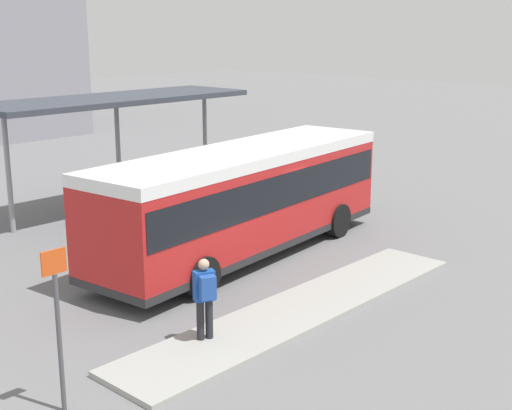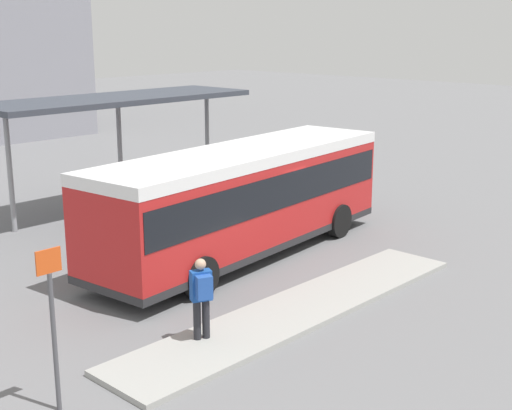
% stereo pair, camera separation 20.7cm
% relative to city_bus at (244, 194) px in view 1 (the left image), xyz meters
% --- Properties ---
extents(ground_plane, '(120.00, 120.00, 0.00)m').
position_rel_city_bus_xyz_m(ground_plane, '(-0.01, -0.00, -1.74)').
color(ground_plane, slate).
extents(curb_island, '(9.98, 1.80, 0.12)m').
position_rel_city_bus_xyz_m(curb_island, '(-2.07, -3.74, -1.68)').
color(curb_island, '#9E9E99').
rests_on(curb_island, ground_plane).
extents(city_bus, '(10.23, 3.52, 2.97)m').
position_rel_city_bus_xyz_m(city_bus, '(0.00, 0.00, 0.00)').
color(city_bus, red).
rests_on(city_bus, ground_plane).
extents(pedestrian_waiting, '(0.50, 0.53, 1.67)m').
position_rel_city_bus_xyz_m(pedestrian_waiting, '(-4.68, -3.42, -0.67)').
color(pedestrian_waiting, '#232328').
rests_on(pedestrian_waiting, curb_island).
extents(bicycle_white, '(0.48, 1.63, 0.71)m').
position_rel_city_bus_xyz_m(bicycle_white, '(8.46, 4.68, -1.39)').
color(bicycle_white, black).
rests_on(bicycle_white, ground_plane).
extents(bicycle_blue, '(0.48, 1.73, 0.75)m').
position_rel_city_bus_xyz_m(bicycle_blue, '(8.33, 5.42, -1.37)').
color(bicycle_blue, black).
rests_on(bicycle_blue, ground_plane).
extents(bicycle_black, '(0.48, 1.77, 0.76)m').
position_rel_city_bus_xyz_m(bicycle_black, '(8.06, 6.16, -1.36)').
color(bicycle_black, black).
rests_on(bicycle_black, ground_plane).
extents(station_shelter, '(9.58, 3.09, 3.88)m').
position_rel_city_bus_xyz_m(station_shelter, '(0.85, 6.76, 1.94)').
color(station_shelter, '#383D47').
rests_on(station_shelter, ground_plane).
extents(potted_planter_near_shelter, '(0.96, 0.96, 1.46)m').
position_rel_city_bus_xyz_m(potted_planter_near_shelter, '(3.98, 4.11, -0.98)').
color(potted_planter_near_shelter, slate).
rests_on(potted_planter_near_shelter, ground_plane).
extents(platform_sign, '(0.44, 0.08, 2.80)m').
position_rel_city_bus_xyz_m(platform_sign, '(-8.00, -3.53, -0.19)').
color(platform_sign, '#4C4C51').
rests_on(platform_sign, ground_plane).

